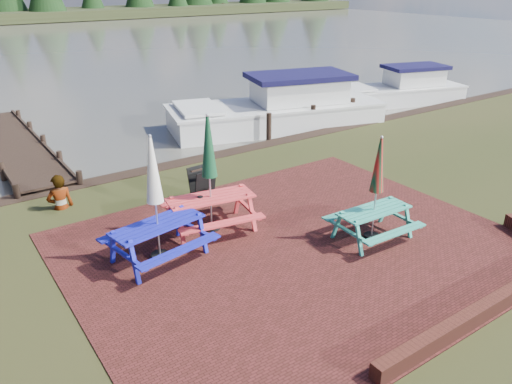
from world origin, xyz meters
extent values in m
plane|color=black|center=(0.00, 0.00, 0.00)|extent=(120.00, 120.00, 0.00)
cube|color=#3B1612|center=(0.00, 1.00, 0.01)|extent=(9.00, 7.50, 0.02)
cube|color=#4C1E16|center=(1.50, -2.60, 0.15)|extent=(6.00, 0.22, 0.30)
cube|color=teal|center=(1.59, 0.38, 0.68)|extent=(1.67, 0.71, 0.04)
cube|color=teal|center=(1.57, -0.24, 0.41)|extent=(1.65, 0.28, 0.04)
cube|color=teal|center=(1.62, 1.00, 0.41)|extent=(1.65, 0.28, 0.04)
cube|color=teal|center=(0.88, 0.41, 0.34)|extent=(0.13, 1.43, 0.68)
cube|color=teal|center=(2.31, 0.35, 0.34)|extent=(0.13, 1.43, 0.68)
cylinder|color=black|center=(1.59, 0.38, 0.05)|extent=(0.33, 0.33, 0.09)
cylinder|color=#B2B2B7|center=(1.59, 0.38, 1.14)|extent=(0.03, 0.03, 2.29)
cone|color=#AA1C18|center=(1.59, 0.38, 1.69)|extent=(0.29, 0.29, 1.14)
cube|color=#DA383B|center=(-1.05, 2.72, 0.78)|extent=(1.99, 1.04, 0.04)
cube|color=#DA383B|center=(-1.17, 2.01, 0.47)|extent=(1.91, 0.57, 0.04)
cube|color=#DA383B|center=(-0.93, 3.42, 0.47)|extent=(1.91, 0.57, 0.04)
cube|color=#DA383B|center=(-1.86, 2.86, 0.39)|extent=(0.36, 1.63, 0.78)
cube|color=#DA383B|center=(-0.24, 2.58, 0.39)|extent=(0.36, 1.63, 0.78)
cylinder|color=black|center=(-1.05, 2.72, 0.05)|extent=(0.38, 0.38, 0.11)
cylinder|color=#B2B2B7|center=(-1.05, 2.72, 1.31)|extent=(0.04, 0.04, 2.63)
cone|color=#113F22|center=(-1.05, 2.72, 1.94)|extent=(0.34, 0.34, 1.31)
cube|color=#1619A7|center=(-2.53, 2.22, 0.76)|extent=(1.95, 1.03, 0.04)
cube|color=#1619A7|center=(-2.41, 1.53, 0.46)|extent=(1.86, 0.57, 0.04)
cube|color=#1619A7|center=(-2.65, 2.91, 0.46)|extent=(1.86, 0.57, 0.04)
cube|color=#1619A7|center=(-3.32, 2.08, 0.38)|extent=(0.36, 1.59, 0.76)
cube|color=#1619A7|center=(-1.74, 2.36, 0.38)|extent=(0.36, 1.59, 0.76)
cylinder|color=black|center=(-2.53, 2.22, 0.05)|extent=(0.37, 0.37, 0.10)
cylinder|color=#B2B2B7|center=(-2.53, 2.22, 1.28)|extent=(0.04, 0.04, 2.57)
cone|color=silver|center=(-2.53, 2.22, 1.90)|extent=(0.33, 0.33, 1.28)
cube|color=black|center=(-0.52, 3.92, 0.46)|extent=(0.58, 0.25, 0.91)
cube|color=black|center=(-0.52, 4.23, 0.46)|extent=(0.58, 0.25, 0.91)
cube|color=black|center=(-0.52, 4.08, 0.90)|extent=(0.57, 0.07, 0.03)
cube|color=black|center=(-3.50, 11.50, 0.12)|extent=(1.60, 9.00, 0.06)
cube|color=black|center=(-2.75, 11.50, 0.17)|extent=(0.08, 9.00, 0.08)
cylinder|color=black|center=(-4.30, 7.00, -0.10)|extent=(0.16, 0.16, 1.00)
cylinder|color=black|center=(-2.70, 7.00, -0.10)|extent=(0.16, 0.16, 1.00)
cube|color=silver|center=(5.40, 9.00, 0.15)|extent=(8.44, 4.74, 1.07)
cube|color=silver|center=(5.40, 9.00, 0.70)|extent=(8.61, 4.83, 0.09)
cube|color=silver|center=(6.33, 8.75, 1.22)|extent=(3.76, 2.79, 0.91)
cube|color=black|center=(6.33, 8.75, 1.73)|extent=(4.28, 3.13, 0.19)
cube|color=silver|center=(2.47, 9.78, 0.84)|extent=(2.00, 2.65, 0.11)
cube|color=silver|center=(12.54, 9.02, 0.10)|extent=(6.12, 3.58, 0.89)
cube|color=silver|center=(12.54, 9.02, 0.56)|extent=(6.24, 3.65, 0.07)
cube|color=silver|center=(13.21, 8.83, 0.99)|extent=(2.74, 2.09, 0.76)
cube|color=black|center=(13.21, 8.83, 1.41)|extent=(3.12, 2.35, 0.16)
cube|color=silver|center=(10.43, 9.64, 0.67)|extent=(1.48, 1.96, 0.09)
imported|color=gray|center=(-3.54, 5.76, 0.86)|extent=(0.64, 0.43, 1.72)
camera|label=1|loc=(-5.87, -6.04, 5.25)|focal=35.00mm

